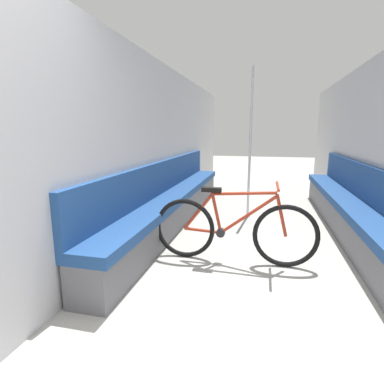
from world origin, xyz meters
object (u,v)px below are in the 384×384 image
object	(u,v)px
grab_pole_near	(250,147)
bench_seat_row_left	(173,202)
bicycle	(233,230)
bench_seat_row_right	(352,212)

from	to	relation	value
grab_pole_near	bench_seat_row_left	bearing A→B (deg)	-152.26
bench_seat_row_left	bicycle	size ratio (longest dim) A/B	2.81
bench_seat_row_right	bicycle	bearing A→B (deg)	-140.48
bench_seat_row_left	bicycle	xyz separation A→B (m)	(0.99, -1.16, 0.03)
bench_seat_row_left	grab_pole_near	distance (m)	1.43
bicycle	bench_seat_row_left	bearing A→B (deg)	128.16
bench_seat_row_left	bicycle	bearing A→B (deg)	-49.34
bench_seat_row_left	bicycle	distance (m)	1.53
bench_seat_row_left	bench_seat_row_right	bearing A→B (deg)	0.00
bench_seat_row_left	grab_pole_near	xyz separation A→B (m)	(1.05, 0.55, 0.79)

